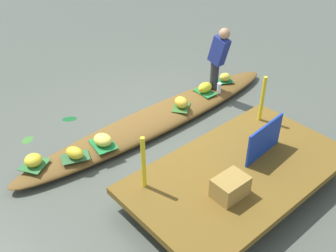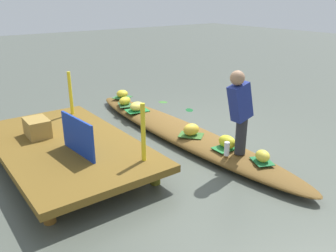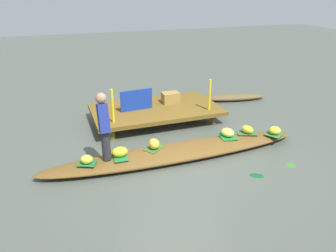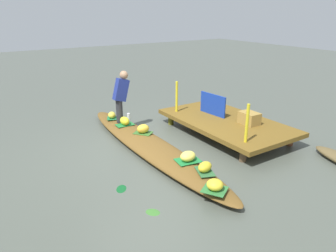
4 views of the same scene
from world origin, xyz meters
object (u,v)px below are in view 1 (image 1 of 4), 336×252
(vendor_boat, at_px, (158,118))
(vendor_person, at_px, (219,55))
(banana_bunch_3, at_px, (75,153))
(produce_crate, at_px, (230,187))
(water_bottle, at_px, (219,88))
(banana_bunch_1, at_px, (33,160))
(banana_bunch_2, at_px, (103,140))
(banana_bunch_5, at_px, (181,102))
(banana_bunch_0, at_px, (225,77))
(market_banner, at_px, (264,140))
(banana_bunch_4, at_px, (205,87))

(vendor_boat, height_order, vendor_person, vendor_person)
(banana_bunch_3, distance_m, produce_crate, 2.37)
(vendor_person, height_order, water_bottle, vendor_person)
(vendor_boat, relative_size, banana_bunch_1, 21.27)
(banana_bunch_3, height_order, vendor_person, vendor_person)
(banana_bunch_1, height_order, banana_bunch_2, banana_bunch_2)
(vendor_boat, xyz_separation_m, vendor_person, (-1.41, 0.07, 0.81))
(banana_bunch_1, distance_m, banana_bunch_3, 0.59)
(banana_bunch_1, height_order, banana_bunch_5, banana_bunch_5)
(vendor_boat, bearing_deg, produce_crate, 72.98)
(banana_bunch_5, xyz_separation_m, produce_crate, (1.14, 2.14, 0.18))
(banana_bunch_0, distance_m, banana_bunch_1, 4.03)
(banana_bunch_1, relative_size, market_banner, 0.31)
(vendor_person, relative_size, produce_crate, 2.84)
(vendor_boat, distance_m, market_banner, 2.09)
(banana_bunch_4, xyz_separation_m, vendor_person, (-0.25, 0.06, 0.60))
(banana_bunch_4, xyz_separation_m, banana_bunch_5, (0.71, 0.11, 0.00))
(banana_bunch_1, distance_m, market_banner, 3.33)
(banana_bunch_1, relative_size, vendor_person, 0.21)
(banana_bunch_4, height_order, produce_crate, produce_crate)
(vendor_boat, distance_m, banana_bunch_4, 1.17)
(banana_bunch_0, xyz_separation_m, banana_bunch_5, (1.34, 0.16, 0.02))
(vendor_boat, bearing_deg, vendor_person, 177.45)
(banana_bunch_5, bearing_deg, vendor_boat, -14.82)
(vendor_person, distance_m, produce_crate, 3.06)
(vendor_boat, relative_size, banana_bunch_4, 18.08)
(banana_bunch_1, height_order, water_bottle, water_bottle)
(banana_bunch_2, bearing_deg, vendor_person, -178.60)
(banana_bunch_3, height_order, water_bottle, water_bottle)
(water_bottle, bearing_deg, banana_bunch_4, -47.14)
(banana_bunch_2, height_order, produce_crate, produce_crate)
(banana_bunch_5, bearing_deg, banana_bunch_4, -171.42)
(water_bottle, relative_size, produce_crate, 0.47)
(vendor_person, bearing_deg, banana_bunch_3, 1.13)
(produce_crate, bearing_deg, market_banner, -166.03)
(vendor_boat, height_order, market_banner, market_banner)
(banana_bunch_0, distance_m, banana_bunch_2, 3.01)
(banana_bunch_1, xyz_separation_m, banana_bunch_2, (-1.03, 0.25, 0.00))
(water_bottle, height_order, produce_crate, produce_crate)
(banana_bunch_0, distance_m, banana_bunch_5, 1.35)
(banana_bunch_0, height_order, vendor_person, vendor_person)
(produce_crate, bearing_deg, banana_bunch_4, -129.52)
(banana_bunch_3, bearing_deg, vendor_person, -178.87)
(banana_bunch_2, relative_size, banana_bunch_3, 1.07)
(banana_bunch_2, height_order, vendor_person, vendor_person)
(vendor_person, bearing_deg, produce_crate, 46.17)
(water_bottle, xyz_separation_m, produce_crate, (2.03, 2.05, 0.18))
(banana_bunch_4, height_order, banana_bunch_5, banana_bunch_5)
(vendor_boat, xyz_separation_m, market_banner, (-0.30, 2.01, 0.51))
(vendor_person, bearing_deg, water_bottle, 62.98)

